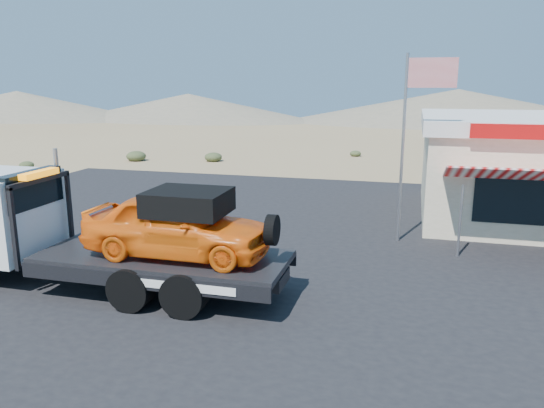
# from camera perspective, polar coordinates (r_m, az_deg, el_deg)

# --- Properties ---
(ground) EXTENTS (120.00, 120.00, 0.00)m
(ground) POSITION_cam_1_polar(r_m,az_deg,el_deg) (14.72, -6.09, -7.57)
(ground) COLOR #937953
(ground) RESTS_ON ground
(asphalt_lot) EXTENTS (32.00, 24.00, 0.02)m
(asphalt_lot) POSITION_cam_1_polar(r_m,az_deg,el_deg) (16.92, 3.96, -4.71)
(asphalt_lot) COLOR black
(asphalt_lot) RESTS_ON ground
(tow_truck) EXTENTS (8.81, 2.61, 2.94)m
(tow_truck) POSITION_cam_1_polar(r_m,az_deg,el_deg) (13.92, -17.78, -2.49)
(tow_truck) COLOR black
(tow_truck) RESTS_ON asphalt_lot
(flagpole) EXTENTS (1.55, 0.10, 6.00)m
(flagpole) POSITION_cam_1_polar(r_m,az_deg,el_deg) (17.38, 14.76, 8.02)
(flagpole) COLOR #99999E
(flagpole) RESTS_ON asphalt_lot
(desert_scrub) EXTENTS (23.19, 34.18, 0.69)m
(desert_scrub) POSITION_cam_1_polar(r_m,az_deg,el_deg) (29.84, -23.88, 2.54)
(desert_scrub) COLOR #323F22
(desert_scrub) RESTS_ON ground
(distant_hills) EXTENTS (126.00, 48.00, 4.20)m
(distant_hills) POSITION_cam_1_polar(r_m,az_deg,el_deg) (69.64, 2.79, 10.37)
(distant_hills) COLOR #726B59
(distant_hills) RESTS_ON ground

